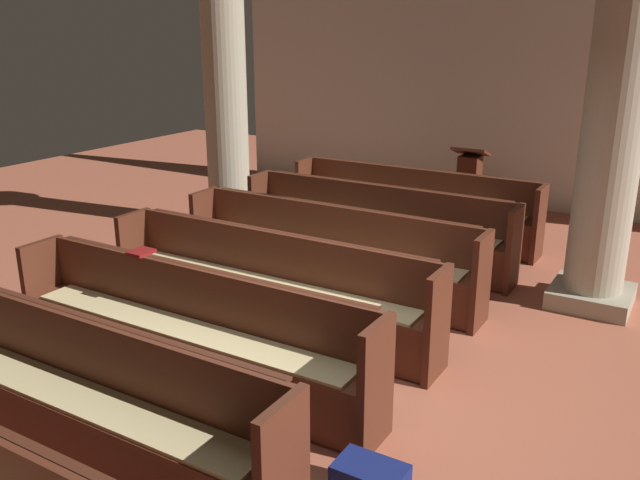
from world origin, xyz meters
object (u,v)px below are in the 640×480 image
(pew_row_0, at_px, (412,203))
(hymn_book, at_px, (141,252))
(pew_row_1, at_px, (375,223))
(pew_row_3, at_px, (268,282))
(pillar_aisle_side, at_px, (616,111))
(pew_row_5, at_px, (72,389))
(pew_row_2, at_px, (328,249))
(lectern, at_px, (468,191))
(pillar_far_side, at_px, (225,85))
(pew_row_4, at_px, (187,326))

(pew_row_0, bearing_deg, hymn_book, -98.61)
(pew_row_1, xyz_separation_m, pew_row_3, (0.00, -2.16, 0.00))
(pew_row_1, xyz_separation_m, pillar_aisle_side, (2.42, -0.01, 1.44))
(pew_row_5, bearing_deg, pew_row_2, 90.00)
(pew_row_0, relative_size, pew_row_3, 1.00)
(pew_row_0, xyz_separation_m, lectern, (0.37, 1.12, -0.03))
(pew_row_0, xyz_separation_m, pew_row_3, (0.00, -3.24, 0.00))
(pillar_far_side, bearing_deg, hymn_book, -62.47)
(pew_row_4, relative_size, hymn_book, 17.02)
(pew_row_3, relative_size, hymn_book, 17.02)
(pillar_aisle_side, height_order, lectern, pillar_aisle_side)
(pew_row_1, relative_size, pillar_far_side, 0.89)
(pew_row_1, bearing_deg, pew_row_2, -90.00)
(lectern, bearing_deg, pew_row_5, -93.23)
(pew_row_5, distance_m, pillar_far_side, 5.39)
(pillar_aisle_side, relative_size, pillar_far_side, 1.00)
(pew_row_5, xyz_separation_m, lectern, (0.37, 6.51, -0.03))
(pew_row_3, relative_size, pillar_aisle_side, 0.89)
(pew_row_1, relative_size, pew_row_5, 1.00)
(pillar_far_side, height_order, hymn_book, pillar_far_side)
(pew_row_5, bearing_deg, hymn_book, 116.17)
(pew_row_1, distance_m, hymn_book, 3.14)
(pew_row_1, bearing_deg, pew_row_3, -90.00)
(pew_row_0, xyz_separation_m, pew_row_1, (0.00, -1.08, 0.00))
(pew_row_0, distance_m, pew_row_3, 3.24)
(pew_row_3, height_order, pew_row_5, same)
(pew_row_4, bearing_deg, pew_row_2, 90.00)
(pew_row_2, xyz_separation_m, pillar_far_side, (-2.37, 1.38, 1.44))
(pew_row_5, relative_size, pillar_aisle_side, 0.89)
(pew_row_2, height_order, pew_row_5, same)
(pew_row_4, height_order, pillar_far_side, pillar_far_side)
(pillar_aisle_side, relative_size, hymn_book, 19.12)
(pew_row_2, xyz_separation_m, pillar_aisle_side, (2.42, 1.07, 1.44))
(lectern, bearing_deg, pew_row_4, -93.87)
(pew_row_1, xyz_separation_m, lectern, (0.37, 2.20, -0.03))
(hymn_book, bearing_deg, pew_row_3, 54.87)
(pew_row_1, height_order, pew_row_2, same)
(pillar_far_side, bearing_deg, pew_row_0, 18.11)
(pillar_aisle_side, distance_m, hymn_book, 4.42)
(pew_row_5, bearing_deg, pew_row_4, 90.00)
(pew_row_4, distance_m, hymn_book, 0.78)
(pew_row_3, bearing_deg, pew_row_2, 90.00)
(pew_row_5, relative_size, lectern, 3.05)
(pew_row_5, relative_size, pillar_far_side, 0.89)
(hymn_book, bearing_deg, pew_row_5, -63.83)
(pew_row_2, distance_m, pillar_aisle_side, 3.01)
(pew_row_4, distance_m, pillar_aisle_side, 4.29)
(pew_row_2, relative_size, pillar_far_side, 0.89)
(pew_row_5, relative_size, hymn_book, 17.02)
(pillar_aisle_side, relative_size, lectern, 3.42)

